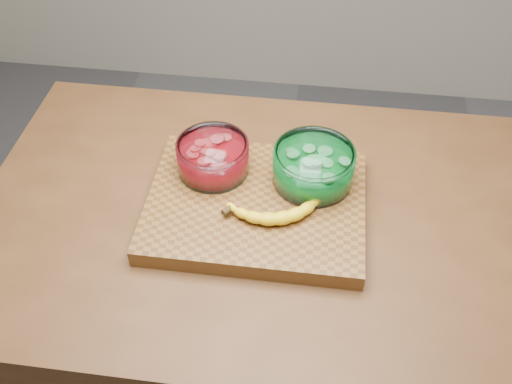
# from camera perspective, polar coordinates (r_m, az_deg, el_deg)

# --- Properties ---
(counter) EXTENTS (1.20, 0.80, 0.90)m
(counter) POSITION_cam_1_polar(r_m,az_deg,el_deg) (1.57, 0.00, -13.02)
(counter) COLOR #4E2E17
(counter) RESTS_ON ground
(cutting_board) EXTENTS (0.45, 0.35, 0.04)m
(cutting_board) POSITION_cam_1_polar(r_m,az_deg,el_deg) (1.20, 0.00, -1.33)
(cutting_board) COLOR brown
(cutting_board) RESTS_ON counter
(bowl_red) EXTENTS (0.15, 0.15, 0.07)m
(bowl_red) POSITION_cam_1_polar(r_m,az_deg,el_deg) (1.22, -4.32, 3.49)
(bowl_red) COLOR white
(bowl_red) RESTS_ON cutting_board
(bowl_green) EXTENTS (0.17, 0.17, 0.08)m
(bowl_green) POSITION_cam_1_polar(r_m,az_deg,el_deg) (1.20, 5.76, 2.52)
(bowl_green) COLOR white
(bowl_green) RESTS_ON cutting_board
(banana) EXTENTS (0.23, 0.14, 0.03)m
(banana) POSITION_cam_1_polar(r_m,az_deg,el_deg) (1.15, 1.96, -1.16)
(banana) COLOR yellow
(banana) RESTS_ON cutting_board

